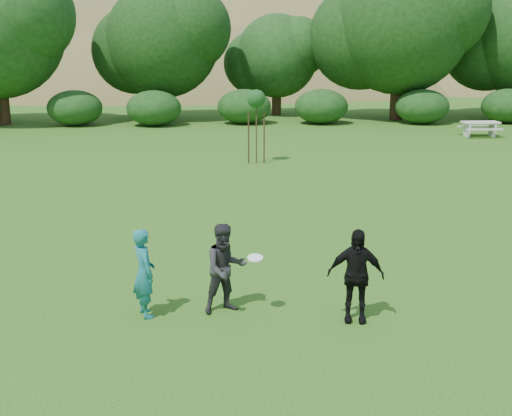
{
  "coord_description": "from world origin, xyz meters",
  "views": [
    {
      "loc": [
        -0.81,
        -10.51,
        4.63
      ],
      "look_at": [
        0.0,
        3.0,
        1.1
      ],
      "focal_mm": 45.0,
      "sensor_mm": 36.0,
      "label": 1
    }
  ],
  "objects_px": {
    "player_teal": "(144,273)",
    "sapling": "(256,101)",
    "player_grey": "(225,268)",
    "player_black": "(356,275)",
    "picnic_table": "(480,126)"
  },
  "relations": [
    {
      "from": "sapling",
      "to": "picnic_table",
      "type": "xyz_separation_m",
      "value": [
        11.56,
        6.51,
        -1.9
      ]
    },
    {
      "from": "player_teal",
      "to": "sapling",
      "type": "height_order",
      "value": "sapling"
    },
    {
      "from": "player_black",
      "to": "sapling",
      "type": "distance_m",
      "value": 14.73
    },
    {
      "from": "player_grey",
      "to": "sapling",
      "type": "relative_size",
      "value": 0.56
    },
    {
      "from": "player_grey",
      "to": "player_black",
      "type": "distance_m",
      "value": 2.24
    },
    {
      "from": "player_teal",
      "to": "player_black",
      "type": "relative_size",
      "value": 0.96
    },
    {
      "from": "player_teal",
      "to": "picnic_table",
      "type": "bearing_deg",
      "value": -58.32
    },
    {
      "from": "player_teal",
      "to": "picnic_table",
      "type": "height_order",
      "value": "player_teal"
    },
    {
      "from": "player_teal",
      "to": "sapling",
      "type": "bearing_deg",
      "value": -34.71
    },
    {
      "from": "sapling",
      "to": "picnic_table",
      "type": "relative_size",
      "value": 1.58
    },
    {
      "from": "player_grey",
      "to": "player_black",
      "type": "height_order",
      "value": "player_black"
    },
    {
      "from": "player_black",
      "to": "sapling",
      "type": "bearing_deg",
      "value": 102.38
    },
    {
      "from": "player_teal",
      "to": "player_black",
      "type": "bearing_deg",
      "value": -120.24
    },
    {
      "from": "sapling",
      "to": "player_grey",
      "type": "bearing_deg",
      "value": -95.62
    },
    {
      "from": "player_grey",
      "to": "picnic_table",
      "type": "height_order",
      "value": "player_grey"
    }
  ]
}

